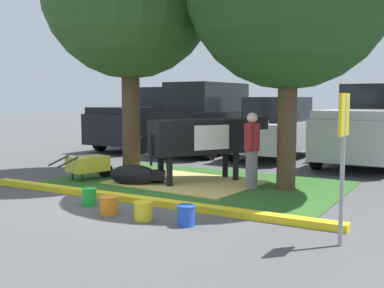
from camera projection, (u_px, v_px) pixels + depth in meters
The scene contains 17 objects.
ground_plane at pixel (131, 201), 9.01m from camera, with size 80.00×80.00×0.00m, color #4C4C4F.
grass_island at pixel (196, 183), 10.80m from camera, with size 6.59×4.21×0.02m, color #2D5B23.
curb_yellow at pixel (137, 200), 8.85m from camera, with size 7.79×0.24×0.12m, color yellow.
hay_bedding at pixel (186, 182), 10.87m from camera, with size 3.20×2.40×0.04m, color tan.
cow_holstein at pixel (203, 137), 10.86m from camera, with size 2.06×2.81×1.54m.
calf_lying at pixel (135, 175), 10.57m from camera, with size 1.33×0.82×0.48m.
person_handler at pixel (252, 148), 10.07m from camera, with size 0.34×0.52×1.68m.
wheelbarrow at pixel (89, 164), 11.29m from camera, with size 0.91×1.61×0.63m.
parking_sign at pixel (343, 139), 6.14m from camera, with size 0.06×0.44×2.05m.
bucket_green at pixel (89, 196), 8.61m from camera, with size 0.29×0.29×0.33m.
bucket_orange at pixel (109, 205), 7.96m from camera, with size 0.34×0.34×0.31m.
bucket_yellow at pixel (143, 210), 7.57m from camera, with size 0.32×0.32×0.31m.
bucket_blue at pixel (186, 215), 7.24m from camera, with size 0.30×0.30×0.33m.
pickup_truck_black at pixel (151, 120), 18.46m from camera, with size 2.40×5.48×2.42m.
suv_black at pixel (208, 118), 16.59m from camera, with size 2.28×4.68×2.52m.
sedan_silver at pixel (278, 129), 15.35m from camera, with size 2.17×4.47×2.02m.
pickup_truck_maroon at pixel (369, 127), 13.98m from camera, with size 2.40×5.48×2.42m.
Camera 1 is at (5.46, -7.07, 1.98)m, focal length 43.53 mm.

